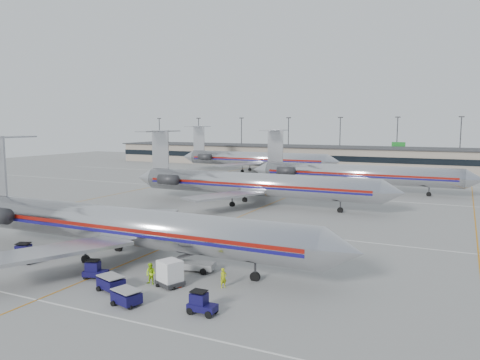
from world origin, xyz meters
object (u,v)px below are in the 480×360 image
Objects in this scene: jet_foreground at (117,224)px; uld_container at (170,273)px; jet_second_row at (250,184)px; belt_loader at (193,263)px; tug_center at (94,270)px.

uld_container is at bearing -25.14° from jet_foreground.
jet_second_row is 9.44× the size of belt_loader.
uld_container is at bearing -96.40° from belt_loader.
uld_container is at bearing -8.14° from tug_center.
tug_center is (3.13, -38.60, -2.75)m from jet_second_row.
belt_loader is (6.39, 5.49, -0.08)m from tug_center.
tug_center is 0.46× the size of belt_loader.
jet_second_row reaches higher than jet_foreground.
jet_second_row is at bearing 75.66° from tug_center.
tug_center is at bearing -69.42° from jet_foreground.
jet_foreground is 18.16× the size of uld_container.
jet_second_row is 38.82m from tug_center.
jet_foreground is at bearing 177.07° from uld_container.
jet_foreground is 20.30× the size of tug_center.
jet_foreground is at bearing 91.60° from tug_center.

